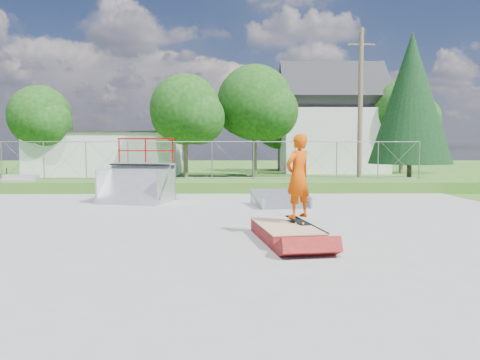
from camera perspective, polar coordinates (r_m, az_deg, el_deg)
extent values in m
plane|color=#315E1B|center=(12.10, -5.61, -5.60)|extent=(120.00, 120.00, 0.00)
cube|color=gray|center=(12.09, -5.61, -5.50)|extent=(20.00, 16.00, 0.04)
cube|color=#315E1B|center=(21.48, -3.55, -0.71)|extent=(24.00, 3.00, 0.50)
cube|color=maroon|center=(10.20, 5.60, -6.48)|extent=(1.42, 2.42, 0.32)
cube|color=tan|center=(10.17, 5.60, -5.53)|extent=(1.44, 2.45, 0.02)
cube|color=black|center=(10.46, 7.04, -4.96)|extent=(0.48, 0.82, 0.13)
imported|color=#C84202|center=(10.36, 7.09, 0.08)|extent=(0.80, 0.76, 1.85)
cube|color=beige|center=(35.06, -15.80, 3.01)|extent=(10.00, 6.00, 3.00)
cube|color=beige|center=(38.73, 11.05, 4.65)|extent=(8.00, 6.00, 5.00)
cube|color=#29282D|center=(38.92, 11.12, 9.66)|extent=(8.40, 6.08, 6.08)
cylinder|color=brown|center=(24.84, 14.44, 8.46)|extent=(0.24, 0.24, 8.00)
cylinder|color=brown|center=(30.05, -6.63, 2.47)|extent=(0.30, 0.30, 2.45)
sphere|color=#11330E|center=(30.13, -6.68, 8.54)|extent=(4.48, 4.48, 4.48)
sphere|color=#11330E|center=(29.46, -5.15, 7.56)|extent=(3.36, 3.36, 3.36)
cylinder|color=brown|center=(31.93, 1.79, 2.90)|extent=(0.30, 0.30, 2.80)
sphere|color=#11330E|center=(32.07, 1.81, 9.42)|extent=(5.12, 5.12, 5.12)
sphere|color=#11330E|center=(31.43, 3.63, 8.35)|extent=(3.84, 3.84, 3.84)
cylinder|color=brown|center=(34.44, -23.10, 2.22)|extent=(0.30, 0.30, 2.27)
sphere|color=#11330E|center=(34.49, -23.23, 7.14)|extent=(4.16, 4.16, 4.16)
sphere|color=#11330E|center=(33.69, -22.31, 6.36)|extent=(3.12, 3.12, 3.12)
cylinder|color=brown|center=(38.18, 19.03, 2.73)|extent=(0.30, 0.30, 2.62)
sphere|color=#11330E|center=(38.27, 19.14, 7.85)|extent=(4.80, 4.80, 4.80)
sphere|color=#11330E|center=(37.99, 20.72, 6.93)|extent=(3.60, 3.60, 3.60)
cylinder|color=brown|center=(40.10, 4.82, 2.61)|extent=(0.30, 0.30, 2.10)
sphere|color=#11330E|center=(40.13, 4.85, 6.51)|extent=(3.84, 3.84, 3.84)
sphere|color=#11330E|center=(39.71, 5.95, 5.84)|extent=(2.88, 2.88, 2.88)
cylinder|color=brown|center=(30.95, 19.93, 1.14)|extent=(0.28, 0.28, 1.20)
cone|color=black|center=(31.06, 20.13, 9.37)|extent=(5.04, 5.04, 8.10)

